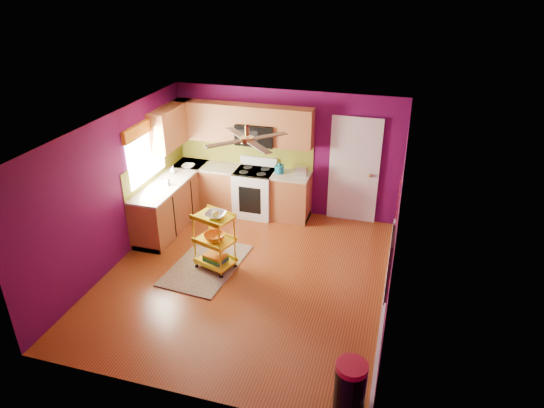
% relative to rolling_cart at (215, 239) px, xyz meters
% --- Properties ---
extents(ground, '(5.00, 5.00, 0.00)m').
position_rel_rolling_cart_xyz_m(ground, '(0.56, -0.10, -0.56)').
color(ground, maroon).
rests_on(ground, ground).
extents(room_envelope, '(4.54, 5.04, 2.52)m').
position_rel_rolling_cart_xyz_m(room_envelope, '(0.59, -0.10, 1.07)').
color(room_envelope, '#560943').
rests_on(room_envelope, ground).
extents(lower_cabinets, '(2.81, 2.31, 0.94)m').
position_rel_rolling_cart_xyz_m(lower_cabinets, '(-0.78, 1.72, -0.13)').
color(lower_cabinets, brown).
rests_on(lower_cabinets, ground).
extents(electric_range, '(0.76, 0.66, 1.13)m').
position_rel_rolling_cart_xyz_m(electric_range, '(0.01, 2.08, -0.08)').
color(electric_range, white).
rests_on(electric_range, ground).
extents(upper_cabinetry, '(2.80, 2.30, 1.26)m').
position_rel_rolling_cart_xyz_m(upper_cabinetry, '(-0.68, 2.07, 1.24)').
color(upper_cabinetry, brown).
rests_on(upper_cabinetry, ground).
extents(left_window, '(0.08, 1.35, 1.08)m').
position_rel_rolling_cart_xyz_m(left_window, '(-1.65, 0.95, 1.17)').
color(left_window, white).
rests_on(left_window, ground).
extents(panel_door, '(0.95, 0.11, 2.15)m').
position_rel_rolling_cart_xyz_m(panel_door, '(1.92, 2.37, 0.46)').
color(panel_door, white).
rests_on(panel_door, ground).
extents(right_wall_art, '(0.04, 2.74, 1.04)m').
position_rel_rolling_cart_xyz_m(right_wall_art, '(2.79, -0.44, 0.88)').
color(right_wall_art, black).
rests_on(right_wall_art, ground).
extents(ceiling_fan, '(1.01, 1.01, 0.26)m').
position_rel_rolling_cart_xyz_m(ceiling_fan, '(0.56, 0.10, 1.73)').
color(ceiling_fan, '#BF8C3F').
rests_on(ceiling_fan, ground).
extents(shag_rug, '(1.16, 1.74, 0.02)m').
position_rel_rolling_cart_xyz_m(shag_rug, '(-0.19, 0.02, -0.55)').
color(shag_rug, black).
rests_on(shag_rug, ground).
extents(rolling_cart, '(0.71, 0.61, 1.09)m').
position_rel_rolling_cart_xyz_m(rolling_cart, '(0.00, 0.00, 0.00)').
color(rolling_cart, yellow).
rests_on(rolling_cart, ground).
extents(trash_can, '(0.44, 0.45, 0.69)m').
position_rel_rolling_cart_xyz_m(trash_can, '(2.53, -2.27, -0.22)').
color(trash_can, black).
rests_on(trash_can, ground).
extents(teal_kettle, '(0.18, 0.18, 0.21)m').
position_rel_rolling_cart_xyz_m(teal_kettle, '(0.51, 2.11, 0.46)').
color(teal_kettle, '#126B87').
rests_on(teal_kettle, lower_cabinets).
extents(toaster, '(0.22, 0.15, 0.18)m').
position_rel_rolling_cart_xyz_m(toaster, '(0.95, 2.11, 0.47)').
color(toaster, beige).
rests_on(toaster, lower_cabinets).
extents(soap_bottle_a, '(0.08, 0.08, 0.18)m').
position_rel_rolling_cart_xyz_m(soap_bottle_a, '(-1.32, 0.97, 0.47)').
color(soap_bottle_a, '#EA3F72').
rests_on(soap_bottle_a, lower_cabinets).
extents(soap_bottle_b, '(0.12, 0.12, 0.15)m').
position_rel_rolling_cart_xyz_m(soap_bottle_b, '(-1.47, 1.52, 0.45)').
color(soap_bottle_b, white).
rests_on(soap_bottle_b, lower_cabinets).
extents(counter_dish, '(0.24, 0.24, 0.06)m').
position_rel_rolling_cart_xyz_m(counter_dish, '(-1.31, 1.87, 0.41)').
color(counter_dish, white).
rests_on(counter_dish, lower_cabinets).
extents(counter_cup, '(0.12, 0.12, 0.10)m').
position_rel_rolling_cart_xyz_m(counter_cup, '(-1.40, 1.00, 0.43)').
color(counter_cup, white).
rests_on(counter_cup, lower_cabinets).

